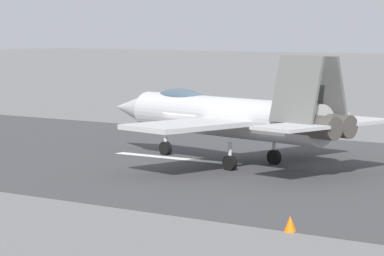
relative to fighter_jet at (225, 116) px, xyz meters
The scene contains 4 objects.
ground_plane 3.58m from the fighter_jet, ahead, with size 400.00×400.00×0.00m, color slate.
runway_strip 3.56m from the fighter_jet, ahead, with size 240.00×26.00×0.02m.
fighter_jet is the anchor object (origin of this frame).
marker_cone_near 17.31m from the fighter_jet, 131.49° to the left, with size 0.44×0.44×0.55m, color orange.
Camera 1 is at (-30.99, 42.21, 7.02)m, focal length 93.12 mm.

